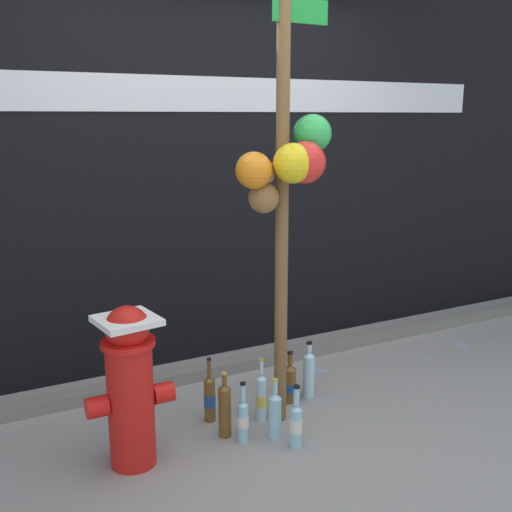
{
  "coord_description": "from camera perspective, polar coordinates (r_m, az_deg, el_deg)",
  "views": [
    {
      "loc": [
        -1.67,
        -2.39,
        1.71
      ],
      "look_at": [
        -0.22,
        0.38,
        0.98
      ],
      "focal_mm": 42.51,
      "sensor_mm": 36.0,
      "label": 1
    }
  ],
  "objects": [
    {
      "name": "fire_hydrant",
      "position": [
        3.08,
        -11.78,
        -11.64
      ],
      "size": [
        0.43,
        0.31,
        0.83
      ],
      "color": "red",
      "rests_on": "ground_plane"
    },
    {
      "name": "curb_strip",
      "position": [
        4.22,
        -1.95,
        -10.21
      ],
      "size": [
        8.0,
        0.12,
        0.08
      ],
      "primitive_type": "cube",
      "color": "slate",
      "rests_on": "ground_plane"
    },
    {
      "name": "memorial_post",
      "position": [
        3.17,
        2.96,
        12.0
      ],
      "size": [
        0.56,
        0.3,
        2.71
      ],
      "color": "brown",
      "rests_on": "ground_plane"
    },
    {
      "name": "bottle_0",
      "position": [
        3.38,
        -2.96,
        -14.21
      ],
      "size": [
        0.07,
        0.07,
        0.37
      ],
      "color": "brown",
      "rests_on": "ground_plane"
    },
    {
      "name": "bottle_1",
      "position": [
        3.34,
        -1.23,
        -15.11
      ],
      "size": [
        0.06,
        0.06,
        0.34
      ],
      "color": "#93CCE0",
      "rests_on": "ground_plane"
    },
    {
      "name": "bottle_7",
      "position": [
        3.77,
        3.2,
        -11.82
      ],
      "size": [
        0.08,
        0.08,
        0.32
      ],
      "color": "brown",
      "rests_on": "ground_plane"
    },
    {
      "name": "bottle_4",
      "position": [
        3.3,
        3.79,
        -15.46
      ],
      "size": [
        0.07,
        0.07,
        0.35
      ],
      "color": "#93CCE0",
      "rests_on": "ground_plane"
    },
    {
      "name": "building_wall",
      "position": [
        4.27,
        -4.73,
        13.64
      ],
      "size": [
        10.0,
        0.21,
        3.5
      ],
      "color": "black",
      "rests_on": "ground_plane"
    },
    {
      "name": "litter_1",
      "position": [
        4.25,
        5.79,
        -10.62
      ],
      "size": [
        0.11,
        0.15,
        0.01
      ],
      "primitive_type": "cube",
      "rotation": [
        0.0,
        0.0,
        1.98
      ],
      "color": "#8C99B2",
      "rests_on": "ground_plane"
    },
    {
      "name": "bottle_6",
      "position": [
        3.55,
        -4.38,
        -13.15
      ],
      "size": [
        0.07,
        0.07,
        0.38
      ],
      "color": "brown",
      "rests_on": "ground_plane"
    },
    {
      "name": "litter_0",
      "position": [
        4.91,
        18.86,
        -7.96
      ],
      "size": [
        0.13,
        0.11,
        0.01
      ],
      "primitive_type": "cube",
      "rotation": [
        0.0,
        0.0,
        2.75
      ],
      "color": "#8C99B2",
      "rests_on": "ground_plane"
    },
    {
      "name": "bottle_2",
      "position": [
        3.37,
        1.78,
        -14.65
      ],
      "size": [
        0.07,
        0.07,
        0.34
      ],
      "color": "#93CCE0",
      "rests_on": "ground_plane"
    },
    {
      "name": "ground_plane",
      "position": [
        3.38,
        6.62,
        -17.36
      ],
      "size": [
        14.0,
        14.0,
        0.0
      ],
      "primitive_type": "plane",
      "color": "gray"
    },
    {
      "name": "bottle_5",
      "position": [
        3.82,
        4.98,
        -10.94
      ],
      "size": [
        0.07,
        0.07,
        0.36
      ],
      "color": "#B2DBEA",
      "rests_on": "ground_plane"
    },
    {
      "name": "bottle_3",
      "position": [
        3.54,
        0.52,
        -13.13
      ],
      "size": [
        0.07,
        0.07,
        0.38
      ],
      "color": "#B2DBEA",
      "rests_on": "ground_plane"
    }
  ]
}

